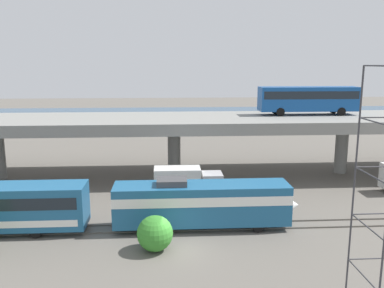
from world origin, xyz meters
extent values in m
plane|color=#605B54|center=(0.00, 0.00, 0.00)|extent=(260.00, 260.00, 0.00)
cube|color=#59544C|center=(0.00, 3.24, 0.06)|extent=(110.00, 0.12, 0.12)
cube|color=#59544C|center=(0.00, 4.76, 0.06)|extent=(110.00, 0.12, 0.12)
cube|color=#1E5984|center=(1.92, 4.00, 2.08)|extent=(14.18, 3.00, 3.20)
cube|color=white|center=(1.92, 4.00, 2.66)|extent=(14.18, 3.04, 0.77)
cone|color=white|center=(9.01, 4.00, 1.76)|extent=(1.93, 2.85, 2.85)
cube|color=black|center=(7.56, 4.00, 2.98)|extent=(1.93, 2.70, 1.02)
cube|color=#3F3F42|center=(-0.49, 4.00, 3.93)|extent=(2.40, 1.80, 0.50)
cylinder|color=black|center=(6.36, 5.35, 0.48)|extent=(0.96, 0.18, 0.96)
cylinder|color=black|center=(6.36, 2.65, 0.48)|extent=(0.96, 0.18, 0.96)
cylinder|color=black|center=(-2.51, 5.35, 0.48)|extent=(0.96, 0.18, 0.96)
cylinder|color=black|center=(-2.51, 2.65, 0.48)|extent=(0.96, 0.18, 0.96)
cylinder|color=black|center=(-11.04, 5.35, 0.46)|extent=(0.92, 0.18, 0.92)
cylinder|color=black|center=(-11.04, 2.65, 0.46)|extent=(0.92, 0.18, 0.92)
cube|color=gray|center=(0.00, 20.00, 6.38)|extent=(96.00, 11.27, 1.29)
cylinder|color=gray|center=(0.00, 20.00, 2.87)|extent=(1.50, 1.50, 5.73)
cylinder|color=gray|center=(20.40, 20.00, 2.87)|extent=(1.50, 1.50, 5.73)
cube|color=#14478C|center=(16.41, 21.36, 8.98)|extent=(12.00, 2.55, 2.90)
cube|color=black|center=(16.41, 21.36, 9.50)|extent=(11.52, 2.59, 0.93)
cube|color=black|center=(10.46, 21.36, 9.32)|extent=(0.08, 2.30, 1.74)
cylinder|color=black|center=(12.69, 20.15, 7.53)|extent=(1.00, 0.26, 1.00)
cylinder|color=black|center=(12.69, 22.57, 7.53)|extent=(1.00, 0.26, 1.00)
cylinder|color=black|center=(20.13, 20.15, 7.53)|extent=(1.00, 0.26, 1.00)
cylinder|color=black|center=(20.13, 22.57, 7.53)|extent=(1.00, 0.26, 1.00)
cube|color=#B7B7BC|center=(3.65, 11.82, 1.44)|extent=(2.00, 2.30, 2.00)
cube|color=silver|center=(0.15, 11.82, 1.74)|extent=(4.60, 2.30, 2.60)
cylinder|color=black|center=(3.36, 12.92, 0.44)|extent=(0.88, 0.28, 0.88)
cylinder|color=black|center=(3.36, 10.73, 0.44)|extent=(0.88, 0.28, 0.88)
cylinder|color=black|center=(-0.86, 12.92, 0.44)|extent=(0.88, 0.28, 0.88)
cylinder|color=black|center=(-0.86, 10.73, 0.44)|extent=(0.88, 0.28, 0.88)
cylinder|color=#38383D|center=(9.11, -7.24, 6.58)|extent=(0.10, 0.10, 13.17)
cylinder|color=#38383D|center=(10.79, -7.24, 2.63)|extent=(3.36, 0.07, 0.07)
cylinder|color=#38383D|center=(9.11, -8.92, 2.63)|extent=(0.07, 3.36, 0.07)
cylinder|color=#38383D|center=(10.79, -7.24, 5.27)|extent=(3.36, 0.07, 0.07)
cylinder|color=#38383D|center=(9.11, -8.92, 5.27)|extent=(0.07, 3.36, 0.07)
cylinder|color=#38383D|center=(9.11, -8.92, 7.90)|extent=(0.07, 3.36, 0.07)
cylinder|color=#38383D|center=(9.11, -8.92, 10.54)|extent=(0.07, 3.36, 0.07)
cylinder|color=#38383D|center=(9.11, -8.92, 13.17)|extent=(0.07, 3.36, 0.07)
cube|color=gray|center=(0.00, 55.00, 0.69)|extent=(63.57, 11.07, 1.37)
cube|color=silver|center=(20.22, 56.28, 2.04)|extent=(4.53, 1.87, 0.70)
cube|color=#1E232B|center=(20.45, 56.28, 2.63)|extent=(2.00, 1.64, 0.48)
cylinder|color=black|center=(18.82, 55.39, 1.69)|extent=(0.64, 0.20, 0.64)
cylinder|color=black|center=(18.82, 57.17, 1.69)|extent=(0.64, 0.20, 0.64)
cylinder|color=black|center=(21.63, 55.39, 1.69)|extent=(0.64, 0.20, 0.64)
cylinder|color=black|center=(21.63, 57.17, 1.69)|extent=(0.64, 0.20, 0.64)
cube|color=maroon|center=(-12.98, 52.61, 2.04)|extent=(4.60, 1.84, 0.70)
cube|color=#1E232B|center=(-12.75, 52.61, 2.63)|extent=(2.02, 1.62, 0.48)
cylinder|color=black|center=(-14.41, 51.73, 1.69)|extent=(0.64, 0.20, 0.64)
cylinder|color=black|center=(-14.41, 53.48, 1.69)|extent=(0.64, 0.20, 0.64)
cylinder|color=black|center=(-11.56, 51.73, 1.69)|extent=(0.64, 0.20, 0.64)
cylinder|color=black|center=(-11.56, 53.48, 1.69)|extent=(0.64, 0.20, 0.64)
cube|color=silver|center=(15.13, 52.67, 2.04)|extent=(4.43, 1.89, 0.70)
cube|color=#1E232B|center=(15.35, 52.67, 2.63)|extent=(1.95, 1.66, 0.48)
cylinder|color=black|center=(13.75, 51.77, 1.69)|extent=(0.64, 0.20, 0.64)
cylinder|color=black|center=(13.75, 53.57, 1.69)|extent=(0.64, 0.20, 0.64)
cylinder|color=black|center=(16.50, 51.77, 1.69)|extent=(0.64, 0.20, 0.64)
cylinder|color=black|center=(16.50, 53.57, 1.69)|extent=(0.64, 0.20, 0.64)
cube|color=#9E998C|center=(1.33, 56.21, 2.04)|extent=(4.28, 1.82, 0.70)
cube|color=#1E232B|center=(1.11, 56.21, 2.63)|extent=(1.88, 1.60, 0.48)
cylinder|color=black|center=(2.65, 57.07, 1.69)|extent=(0.64, 0.20, 0.64)
cylinder|color=black|center=(2.65, 55.35, 1.69)|extent=(0.64, 0.20, 0.64)
cylinder|color=black|center=(0.00, 57.07, 1.69)|extent=(0.64, 0.20, 0.64)
cylinder|color=black|center=(0.00, 55.35, 1.69)|extent=(0.64, 0.20, 0.64)
cube|color=#515459|center=(-21.19, 56.03, 2.04)|extent=(4.21, 1.80, 0.70)
cube|color=#1E232B|center=(-21.40, 56.03, 2.63)|extent=(1.85, 1.59, 0.48)
cylinder|color=black|center=(-19.89, 56.89, 1.69)|extent=(0.64, 0.20, 0.64)
cylinder|color=black|center=(-19.89, 55.18, 1.69)|extent=(0.64, 0.20, 0.64)
cylinder|color=black|center=(-22.50, 56.89, 1.69)|extent=(0.64, 0.20, 0.64)
cylinder|color=black|center=(-22.50, 55.18, 1.69)|extent=(0.64, 0.20, 0.64)
cube|color=navy|center=(0.00, 78.00, 0.00)|extent=(140.00, 36.00, 0.01)
sphere|color=#35842C|center=(-1.77, -0.01, 1.30)|extent=(2.60, 2.60, 2.60)
camera|label=1|loc=(-0.82, -27.61, 13.32)|focal=38.33mm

